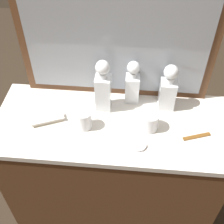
{
  "coord_description": "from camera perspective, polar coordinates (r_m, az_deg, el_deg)",
  "views": [
    {
      "loc": [
        0.09,
        -1.01,
        2.05
      ],
      "look_at": [
        0.0,
        0.0,
        1.02
      ],
      "focal_mm": 47.45,
      "sensor_mm": 36.0,
      "label": 1
    }
  ],
  "objects": [
    {
      "name": "porcelain_dish",
      "position": [
        1.41,
        5.1,
        -6.39
      ],
      "size": [
        0.08,
        0.08,
        0.01
      ],
      "color": "silver",
      "rests_on": "dresser"
    },
    {
      "name": "tortoiseshell_comb",
      "position": [
        1.5,
        16.01,
        -4.55
      ],
      "size": [
        0.14,
        0.07,
        0.01
      ],
      "color": "brown",
      "rests_on": "dresser"
    },
    {
      "name": "silver_brush_far_right",
      "position": [
        1.54,
        -12.31,
        -1.45
      ],
      "size": [
        0.17,
        0.11,
        0.02
      ],
      "color": "#B7A88C",
      "rests_on": "dresser"
    },
    {
      "name": "dresser",
      "position": [
        1.87,
        0.0,
        -11.8
      ],
      "size": [
        1.21,
        0.51,
        0.94
      ],
      "color": "brown",
      "rests_on": "ground_plane"
    },
    {
      "name": "crystal_tumbler_far_right",
      "position": [
        1.46,
        7.31,
        -1.94
      ],
      "size": [
        0.08,
        0.08,
        0.09
      ],
      "color": "white",
      "rests_on": "dresser"
    },
    {
      "name": "crystal_decanter_left",
      "position": [
        1.56,
        3.96,
        5.06
      ],
      "size": [
        0.07,
        0.07,
        0.25
      ],
      "color": "white",
      "rests_on": "dresser"
    },
    {
      "name": "crystal_decanter_far_left",
      "position": [
        1.5,
        -1.71,
        4.22
      ],
      "size": [
        0.08,
        0.08,
        0.3
      ],
      "color": "white",
      "rests_on": "dresser"
    },
    {
      "name": "dresser_mirror",
      "position": [
        1.45,
        0.89,
        14.66
      ],
      "size": [
        0.98,
        0.03,
        0.73
      ],
      "color": "brown",
      "rests_on": "dresser"
    },
    {
      "name": "ground_plane",
      "position": [
        2.28,
        0.0,
        -18.17
      ],
      "size": [
        6.0,
        6.0,
        0.0
      ],
      "primitive_type": "plane",
      "color": "#2D2319"
    },
    {
      "name": "crystal_decanter_far_right",
      "position": [
        1.54,
        10.7,
        3.97
      ],
      "size": [
        0.08,
        0.08,
        0.27
      ],
      "color": "white",
      "rests_on": "dresser"
    },
    {
      "name": "crystal_tumbler_far_left",
      "position": [
        1.46,
        -5.41,
        -1.6
      ],
      "size": [
        0.08,
        0.08,
        0.1
      ],
      "color": "white",
      "rests_on": "dresser"
    }
  ]
}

